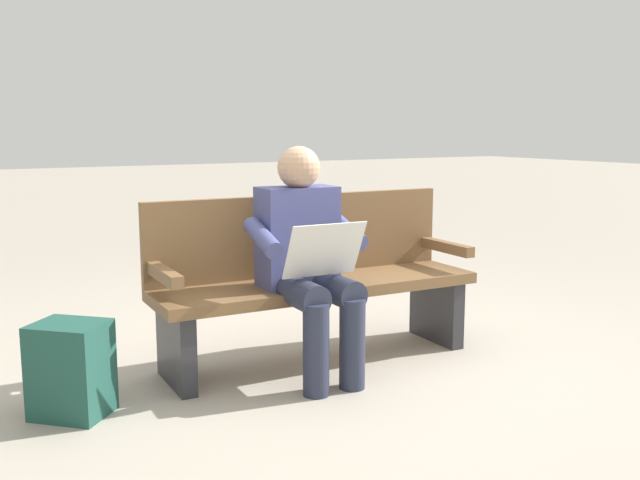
% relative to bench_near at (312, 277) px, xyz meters
% --- Properties ---
extents(ground_plane, '(40.00, 40.00, 0.00)m').
position_rel_bench_near_xyz_m(ground_plane, '(0.00, 0.07, -0.46)').
color(ground_plane, '#A89E8E').
extents(bench_near, '(1.81, 0.54, 0.90)m').
position_rel_bench_near_xyz_m(bench_near, '(0.00, 0.00, 0.00)').
color(bench_near, brown).
rests_on(bench_near, ground).
extents(person_seated, '(0.58, 0.58, 1.18)m').
position_rel_bench_near_xyz_m(person_seated, '(0.16, 0.23, 0.17)').
color(person_seated, '#474C84').
rests_on(person_seated, ground).
extents(backpack, '(0.40, 0.40, 0.42)m').
position_rel_bench_near_xyz_m(backpack, '(1.32, 0.17, -0.25)').
color(backpack, '#1E4C42').
rests_on(backpack, ground).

